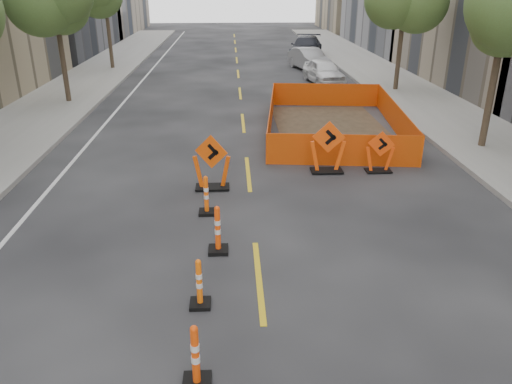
{
  "coord_description": "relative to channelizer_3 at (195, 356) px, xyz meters",
  "views": [
    {
      "loc": [
        -0.49,
        -4.57,
        5.57
      ],
      "look_at": [
        0.04,
        5.92,
        1.1
      ],
      "focal_mm": 35.0,
      "sensor_mm": 36.0,
      "label": 1
    }
  ],
  "objects": [
    {
      "name": "sidewalk_right",
      "position": [
        10.08,
        10.81,
        -0.47
      ],
      "size": [
        4.0,
        90.0,
        0.15
      ],
      "primitive_type": "cube",
      "color": "gray",
      "rests_on": "ground"
    },
    {
      "name": "tree_l_c",
      "position": [
        -7.32,
        18.81,
        3.98
      ],
      "size": [
        2.8,
        2.8,
        5.95
      ],
      "color": "#382B1E",
      "rests_on": "ground"
    },
    {
      "name": "tree_r_b",
      "position": [
        9.48,
        10.81,
        3.98
      ],
      "size": [
        2.8,
        2.8,
        5.95
      ],
      "color": "#382B1E",
      "rests_on": "ground"
    },
    {
      "name": "tree_r_c",
      "position": [
        9.48,
        20.81,
        3.98
      ],
      "size": [
        2.8,
        2.8,
        5.95
      ],
      "color": "#382B1E",
      "rests_on": "ground"
    },
    {
      "name": "channelizer_3",
      "position": [
        0.0,
        0.0,
        0.0
      ],
      "size": [
        0.43,
        0.43,
        1.08
      ],
      "primitive_type": null,
      "color": "#DE4009",
      "rests_on": "ground"
    },
    {
      "name": "channelizer_4",
      "position": [
        -0.06,
        1.98,
        -0.05
      ],
      "size": [
        0.39,
        0.39,
        0.98
      ],
      "primitive_type": null,
      "color": "#F05E0A",
      "rests_on": "ground"
    },
    {
      "name": "channelizer_5",
      "position": [
        0.24,
        3.97,
        0.02
      ],
      "size": [
        0.44,
        0.44,
        1.11
      ],
      "primitive_type": null,
      "color": "#EE440A",
      "rests_on": "ground"
    },
    {
      "name": "channelizer_6",
      "position": [
        -0.09,
        5.95,
        -0.02
      ],
      "size": [
        0.41,
        0.41,
        1.04
      ],
      "primitive_type": null,
      "color": "#F7570A",
      "rests_on": "ground"
    },
    {
      "name": "chevron_sign_left",
      "position": [
        0.01,
        7.63,
        0.27
      ],
      "size": [
        1.24,
        0.97,
        1.62
      ],
      "primitive_type": null,
      "rotation": [
        0.0,
        0.0,
        -0.34
      ],
      "color": "#DA4809",
      "rests_on": "ground"
    },
    {
      "name": "chevron_sign_center",
      "position": [
        3.55,
        8.8,
        0.29
      ],
      "size": [
        1.19,
        0.82,
        1.65
      ],
      "primitive_type": null,
      "rotation": [
        0.0,
        0.0,
        -0.15
      ],
      "color": "#F4490A",
      "rests_on": "ground"
    },
    {
      "name": "chevron_sign_right",
      "position": [
        5.18,
        8.73,
        0.13
      ],
      "size": [
        1.02,
        0.82,
        1.33
      ],
      "primitive_type": null,
      "rotation": [
        0.0,
        0.0,
        -0.38
      ],
      "color": "#EB4109",
      "rests_on": "ground"
    },
    {
      "name": "safety_fence",
      "position": [
        4.65,
        13.56,
        -0.01
      ],
      "size": [
        5.86,
        8.94,
        1.06
      ],
      "primitive_type": null,
      "rotation": [
        0.0,
        0.0,
        -0.11
      ],
      "color": "#D63F0B",
      "rests_on": "ground"
    },
    {
      "name": "parked_car_near",
      "position": [
        6.01,
        23.37,
        0.15
      ],
      "size": [
        2.22,
        4.25,
        1.38
      ],
      "primitive_type": "imported",
      "rotation": [
        0.0,
        0.0,
        0.15
      ],
      "color": "white",
      "rests_on": "ground"
    },
    {
      "name": "parked_car_mid",
      "position": [
        5.86,
        28.14,
        0.16
      ],
      "size": [
        2.55,
        4.5,
        1.41
      ],
      "primitive_type": "imported",
      "rotation": [
        0.0,
        0.0,
        0.27
      ],
      "color": "#949499",
      "rests_on": "ground"
    },
    {
      "name": "parked_car_far",
      "position": [
        6.45,
        33.64,
        0.26
      ],
      "size": [
        3.41,
        5.9,
        1.61
      ],
      "primitive_type": "imported",
      "rotation": [
        0.0,
        0.0,
        -0.22
      ],
      "color": "black",
      "rests_on": "ground"
    }
  ]
}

